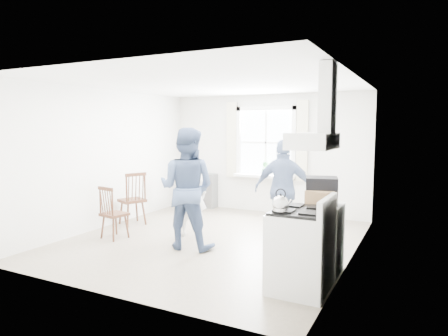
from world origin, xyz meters
TOP-DOWN VIEW (x-y plane):
  - room_shell at (0.00, 0.00)m, footprint 4.62×5.12m
  - window_assembly at (0.00, 2.45)m, footprint 1.88×0.24m
  - range_hood at (2.07, -1.35)m, footprint 0.45×0.76m
  - shelf_unit at (-1.40, 2.33)m, footprint 0.40×0.30m
  - gas_stove at (1.91, -1.35)m, footprint 0.68×0.76m
  - kettle at (1.73, -1.59)m, footprint 0.19×0.19m
  - low_cabinet at (1.98, -0.65)m, footprint 0.50×0.55m
  - stereo_stack at (1.97, -0.66)m, footprint 0.47×0.44m
  - cardboard_box at (1.99, -0.84)m, footprint 0.36×0.30m
  - windsor_chair_a at (-1.49, 1.68)m, footprint 0.46×0.46m
  - windsor_chair_b at (-1.55, -0.76)m, footprint 0.45×0.44m
  - windsor_chair_c at (-1.80, 0.18)m, footprint 0.57×0.58m
  - person_left at (-0.44, 0.02)m, footprint 0.73×0.73m
  - person_mid at (-0.15, -0.56)m, footprint 1.04×1.04m
  - person_right at (1.03, 0.63)m, footprint 1.16×1.16m
  - potted_plant at (0.03, 2.36)m, footprint 0.18×0.18m

SIDE VIEW (x-z plane):
  - shelf_unit at x=-1.40m, z-range 0.00..0.80m
  - low_cabinet at x=1.98m, z-range 0.00..0.90m
  - gas_stove at x=1.91m, z-range -0.08..1.04m
  - windsor_chair_b at x=-1.55m, z-range 0.10..1.01m
  - windsor_chair_a at x=-1.49m, z-range 0.10..1.02m
  - windsor_chair_c at x=-1.80m, z-range 0.11..1.15m
  - person_left at x=-0.44m, z-range 0.00..1.54m
  - person_right at x=1.03m, z-range 0.00..1.69m
  - person_mid at x=-0.15m, z-range 0.00..1.89m
  - potted_plant at x=0.03m, z-range 0.85..1.14m
  - cardboard_box at x=1.99m, z-range 0.90..1.10m
  - kettle at x=1.73m, z-range 0.91..1.17m
  - stereo_stack at x=1.97m, z-range 0.90..1.25m
  - room_shell at x=0.00m, z-range -0.02..2.62m
  - window_assembly at x=0.00m, z-range 0.61..2.31m
  - range_hood at x=2.07m, z-range 1.43..2.37m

